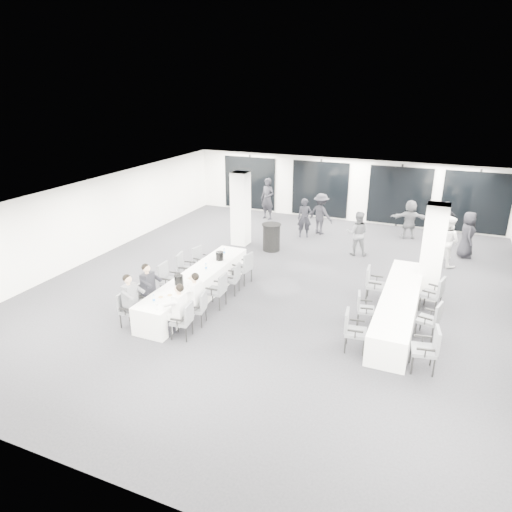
{
  "coord_description": "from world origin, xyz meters",
  "views": [
    {
      "loc": [
        4.3,
        -12.11,
        5.88
      ],
      "look_at": [
        -0.73,
        -0.2,
        0.97
      ],
      "focal_mm": 32.0,
      "sensor_mm": 36.0,
      "label": 1
    }
  ],
  "objects_px": {
    "chair_main_left_near": "(128,307)",
    "chair_side_left_mid": "(363,307)",
    "ice_bucket_near": "(179,280)",
    "standing_guest_g": "(268,196)",
    "chair_main_left_fourth": "(184,267)",
    "standing_guest_a": "(305,216)",
    "standing_guest_b": "(358,230)",
    "chair_main_right_fourth": "(233,277)",
    "ice_bucket_far": "(220,256)",
    "standing_guest_f": "(410,217)",
    "chair_side_left_far": "(373,282)",
    "chair_main_right_mid": "(218,288)",
    "chair_main_left_far": "(200,259)",
    "standing_guest_c": "(321,211)",
    "chair_main_right_far": "(244,266)",
    "standing_guest_d": "(445,220)",
    "chair_side_right_near": "(428,347)",
    "chair_main_left_mid": "(168,278)",
    "banquet_table_side": "(399,307)",
    "chair_side_right_mid": "(432,318)",
    "chair_main_right_near": "(184,318)",
    "chair_main_left_second": "(146,296)",
    "banquet_table_main": "(197,286)",
    "standing_guest_h": "(447,238)",
    "cocktail_table": "(271,237)",
    "chair_side_left_near": "(352,328)",
    "chair_side_right_far": "(435,292)",
    "standing_guest_e": "(468,232)",
    "chair_main_right_second": "(199,306)"
  },
  "relations": [
    {
      "from": "chair_main_left_fourth",
      "to": "chair_main_right_mid",
      "type": "xyz_separation_m",
      "value": [
        1.67,
        -0.97,
        -0.01
      ]
    },
    {
      "from": "chair_side_right_far",
      "to": "banquet_table_main",
      "type": "bearing_deg",
      "value": 120.27
    },
    {
      "from": "standing_guest_c",
      "to": "standing_guest_g",
      "type": "bearing_deg",
      "value": -1.11
    },
    {
      "from": "chair_main_left_far",
      "to": "chair_main_right_far",
      "type": "height_order",
      "value": "chair_main_right_far"
    },
    {
      "from": "chair_side_right_near",
      "to": "standing_guest_a",
      "type": "xyz_separation_m",
      "value": [
        -5.21,
        7.86,
        0.3
      ]
    },
    {
      "from": "chair_main_left_fourth",
      "to": "standing_guest_d",
      "type": "relative_size",
      "value": 0.53
    },
    {
      "from": "chair_side_right_near",
      "to": "chair_main_left_far",
      "type": "bearing_deg",
      "value": 58.6
    },
    {
      "from": "standing_guest_e",
      "to": "cocktail_table",
      "type": "bearing_deg",
      "value": 97.79
    },
    {
      "from": "standing_guest_b",
      "to": "standing_guest_g",
      "type": "relative_size",
      "value": 0.86
    },
    {
      "from": "chair_main_right_far",
      "to": "chair_side_right_near",
      "type": "relative_size",
      "value": 0.97
    },
    {
      "from": "chair_main_left_far",
      "to": "standing_guest_a",
      "type": "xyz_separation_m",
      "value": [
        2.0,
        4.98,
        0.39
      ]
    },
    {
      "from": "standing_guest_b",
      "to": "chair_main_right_far",
      "type": "bearing_deg",
      "value": 44.11
    },
    {
      "from": "chair_main_left_fourth",
      "to": "standing_guest_a",
      "type": "bearing_deg",
      "value": 150.73
    },
    {
      "from": "chair_side_right_mid",
      "to": "standing_guest_c",
      "type": "bearing_deg",
      "value": 47.07
    },
    {
      "from": "standing_guest_e",
      "to": "ice_bucket_near",
      "type": "height_order",
      "value": "standing_guest_e"
    },
    {
      "from": "chair_side_left_near",
      "to": "chair_side_right_mid",
      "type": "bearing_deg",
      "value": 120.83
    },
    {
      "from": "chair_main_left_far",
      "to": "standing_guest_c",
      "type": "bearing_deg",
      "value": 167.3
    },
    {
      "from": "cocktail_table",
      "to": "chair_main_right_near",
      "type": "relative_size",
      "value": 1.09
    },
    {
      "from": "chair_main_right_mid",
      "to": "chair_side_left_far",
      "type": "relative_size",
      "value": 0.98
    },
    {
      "from": "chair_main_left_second",
      "to": "standing_guest_f",
      "type": "bearing_deg",
      "value": 148.28
    },
    {
      "from": "chair_main_right_near",
      "to": "standing_guest_d",
      "type": "height_order",
      "value": "standing_guest_d"
    },
    {
      "from": "chair_main_left_mid",
      "to": "chair_main_right_mid",
      "type": "xyz_separation_m",
      "value": [
        1.68,
        -0.05,
        -0.01
      ]
    },
    {
      "from": "chair_main_left_mid",
      "to": "standing_guest_f",
      "type": "height_order",
      "value": "standing_guest_f"
    },
    {
      "from": "banquet_table_main",
      "to": "chair_main_left_near",
      "type": "relative_size",
      "value": 5.49
    },
    {
      "from": "chair_main_right_near",
      "to": "ice_bucket_near",
      "type": "distance_m",
      "value": 1.58
    },
    {
      "from": "chair_main_left_near",
      "to": "chair_side_left_mid",
      "type": "height_order",
      "value": "chair_main_left_near"
    },
    {
      "from": "standing_guest_c",
      "to": "standing_guest_f",
      "type": "bearing_deg",
      "value": -144.69
    },
    {
      "from": "chair_side_left_mid",
      "to": "ice_bucket_far",
      "type": "bearing_deg",
      "value": -112.43
    },
    {
      "from": "chair_main_right_fourth",
      "to": "ice_bucket_far",
      "type": "relative_size",
      "value": 3.41
    },
    {
      "from": "chair_main_left_near",
      "to": "chair_main_left_second",
      "type": "relative_size",
      "value": 1.06
    },
    {
      "from": "cocktail_table",
      "to": "chair_main_right_fourth",
      "type": "bearing_deg",
      "value": -85.45
    },
    {
      "from": "ice_bucket_near",
      "to": "standing_guest_g",
      "type": "bearing_deg",
      "value": 96.73
    },
    {
      "from": "standing_guest_b",
      "to": "standing_guest_d",
      "type": "relative_size",
      "value": 0.97
    },
    {
      "from": "chair_main_right_mid",
      "to": "banquet_table_side",
      "type": "bearing_deg",
      "value": -77.65
    },
    {
      "from": "chair_side_left_mid",
      "to": "chair_side_left_far",
      "type": "relative_size",
      "value": 0.86
    },
    {
      "from": "chair_main_right_fourth",
      "to": "chair_side_right_near",
      "type": "relative_size",
      "value": 0.89
    },
    {
      "from": "chair_main_left_second",
      "to": "chair_main_left_mid",
      "type": "height_order",
      "value": "chair_main_left_mid"
    },
    {
      "from": "chair_main_right_second",
      "to": "chair_side_right_far",
      "type": "height_order",
      "value": "chair_side_right_far"
    },
    {
      "from": "chair_side_left_mid",
      "to": "standing_guest_f",
      "type": "bearing_deg",
      "value": 166.26
    },
    {
      "from": "banquet_table_side",
      "to": "chair_main_right_near",
      "type": "distance_m",
      "value": 5.57
    },
    {
      "from": "standing_guest_c",
      "to": "chair_side_left_near",
      "type": "bearing_deg",
      "value": 132.09
    },
    {
      "from": "standing_guest_f",
      "to": "chair_side_left_mid",
      "type": "bearing_deg",
      "value": 72.71
    },
    {
      "from": "banquet_table_main",
      "to": "chair_side_left_far",
      "type": "distance_m",
      "value": 5.04
    },
    {
      "from": "chair_main_left_mid",
      "to": "standing_guest_h",
      "type": "height_order",
      "value": "standing_guest_h"
    },
    {
      "from": "chair_side_right_far",
      "to": "chair_main_right_mid",
      "type": "bearing_deg",
      "value": 124.94
    },
    {
      "from": "chair_main_right_mid",
      "to": "standing_guest_d",
      "type": "distance_m",
      "value": 10.01
    },
    {
      "from": "ice_bucket_near",
      "to": "chair_side_left_mid",
      "type": "bearing_deg",
      "value": 13.5
    },
    {
      "from": "standing_guest_b",
      "to": "standing_guest_c",
      "type": "xyz_separation_m",
      "value": [
        -1.88,
        1.9,
        0.04
      ]
    },
    {
      "from": "chair_side_left_far",
      "to": "chair_main_right_mid",
      "type": "bearing_deg",
      "value": -64.9
    },
    {
      "from": "chair_main_left_fourth",
      "to": "standing_guest_h",
      "type": "bearing_deg",
      "value": 112.78
    }
  ]
}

